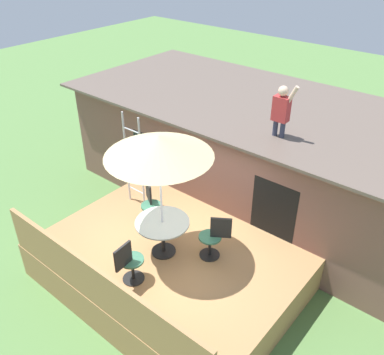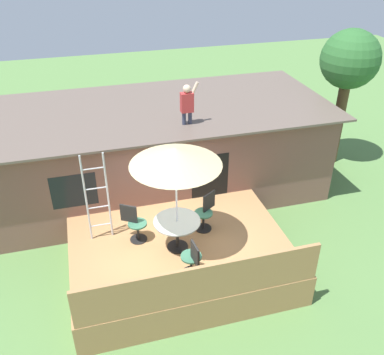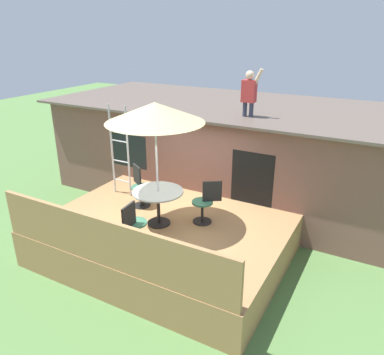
{
  "view_description": "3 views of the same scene",
  "coord_description": "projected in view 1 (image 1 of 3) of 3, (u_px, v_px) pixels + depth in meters",
  "views": [
    {
      "loc": [
        4.32,
        -4.65,
        6.37
      ],
      "look_at": [
        -0.4,
        1.03,
        1.8
      ],
      "focal_mm": 38.84,
      "sensor_mm": 36.0,
      "label": 1
    },
    {
      "loc": [
        -1.77,
        -7.54,
        7.17
      ],
      "look_at": [
        0.54,
        0.75,
        1.98
      ],
      "focal_mm": 39.84,
      "sensor_mm": 36.0,
      "label": 2
    },
    {
      "loc": [
        3.88,
        -6.0,
        4.64
      ],
      "look_at": [
        -0.0,
        1.07,
        1.39
      ],
      "focal_mm": 35.19,
      "sensor_mm": 36.0,
      "label": 3
    }
  ],
  "objects": [
    {
      "name": "ground_plane",
      "position": [
        175.0,
        276.0,
        8.74
      ],
      "size": [
        40.0,
        40.0,
        0.0
      ],
      "primitive_type": "plane",
      "color": "#567F42"
    },
    {
      "name": "house",
      "position": [
        270.0,
        157.0,
        10.39
      ],
      "size": [
        10.5,
        4.5,
        2.67
      ],
      "color": "brown",
      "rests_on": "ground"
    },
    {
      "name": "deck",
      "position": [
        175.0,
        262.0,
        8.53
      ],
      "size": [
        4.98,
        3.93,
        0.8
      ],
      "primitive_type": "cube",
      "color": "#A87A4C",
      "rests_on": "ground"
    },
    {
      "name": "deck_railing",
      "position": [
        96.0,
        286.0,
        6.83
      ],
      "size": [
        4.88,
        0.08,
        0.9
      ],
      "primitive_type": "cube",
      "color": "#A87A4C",
      "rests_on": "deck"
    },
    {
      "name": "patio_table",
      "position": [
        163.0,
        228.0,
        7.9
      ],
      "size": [
        1.04,
        1.04,
        0.74
      ],
      "color": "black",
      "rests_on": "deck"
    },
    {
      "name": "patio_umbrella",
      "position": [
        159.0,
        146.0,
        6.98
      ],
      "size": [
        1.9,
        1.9,
        2.54
      ],
      "color": "silver",
      "rests_on": "deck"
    },
    {
      "name": "step_ladder",
      "position": [
        134.0,
        161.0,
        9.06
      ],
      "size": [
        0.52,
        0.04,
        2.2
      ],
      "color": "silver",
      "rests_on": "deck"
    },
    {
      "name": "person_figure",
      "position": [
        282.0,
        108.0,
        8.05
      ],
      "size": [
        0.47,
        0.2,
        1.11
      ],
      "color": "#33384C",
      "rests_on": "house"
    },
    {
      "name": "patio_chair_left",
      "position": [
        151.0,
        204.0,
        8.8
      ],
      "size": [
        0.57,
        0.45,
        0.92
      ],
      "rotation": [
        0.0,
        0.0,
        -0.56
      ],
      "color": "black",
      "rests_on": "deck"
    },
    {
      "name": "patio_chair_right",
      "position": [
        214.0,
        237.0,
        7.88
      ],
      "size": [
        0.57,
        0.46,
        0.92
      ],
      "rotation": [
        0.0,
        0.0,
        -2.56
      ],
      "color": "black",
      "rests_on": "deck"
    },
    {
      "name": "patio_chair_near",
      "position": [
        129.0,
        263.0,
        7.3
      ],
      "size": [
        0.44,
        0.62,
        0.92
      ],
      "rotation": [
        0.0,
        0.0,
        1.66
      ],
      "color": "black",
      "rests_on": "deck"
    }
  ]
}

